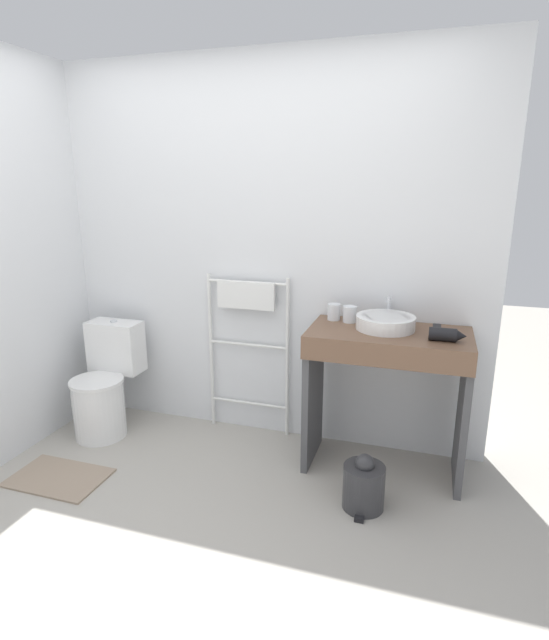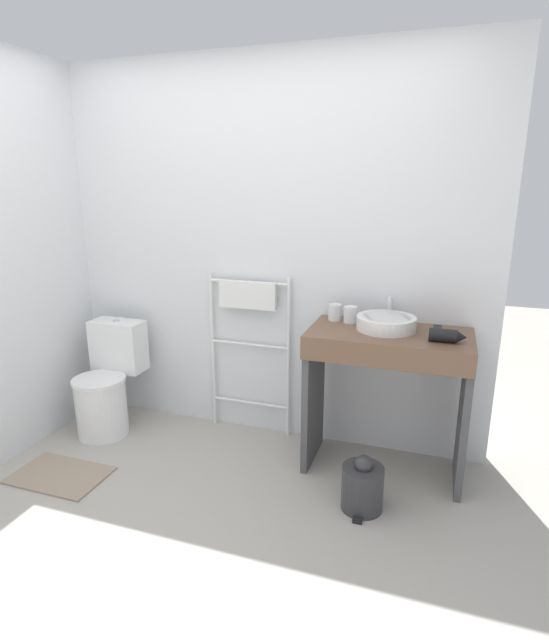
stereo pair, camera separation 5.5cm
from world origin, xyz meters
name	(u,v)px [view 2 (the right image)]	position (x,y,z in m)	size (l,w,h in m)	color
ground_plane	(157,565)	(0.00, 0.00, 0.00)	(12.00, 12.00, 0.00)	#A8A399
wall_back	(263,254)	(0.00, 1.47, 1.25)	(3.00, 0.12, 2.50)	silver
wall_side	(2,260)	(-1.44, 0.71, 1.25)	(0.12, 2.10, 2.50)	silver
toilet	(107,385)	(-1.03, 1.06, 0.34)	(0.38, 0.52, 0.77)	white
towel_radiator	(248,320)	(-0.07, 1.37, 0.82)	(0.59, 0.06, 1.12)	white
vanity_counter	(386,380)	(0.88, 1.14, 0.59)	(0.92, 0.50, 0.88)	brown
sink_basin	(386,323)	(0.86, 1.19, 0.93)	(0.34, 0.34, 0.08)	white
faucet	(390,306)	(0.86, 1.36, 0.98)	(0.02, 0.10, 0.16)	silver
cup_near_wall	(335,312)	(0.53, 1.30, 0.94)	(0.08, 0.08, 0.10)	white
cup_near_edge	(350,315)	(0.63, 1.28, 0.93)	(0.08, 0.08, 0.10)	white
hair_dryer	(445,335)	(1.18, 1.07, 0.92)	(0.19, 0.16, 0.07)	black
trash_bin	(362,486)	(0.83, 0.73, 0.13)	(0.23, 0.26, 0.32)	#333335
bath_mat	(60,475)	(-0.94, 0.45, 0.01)	(0.56, 0.36, 0.01)	gray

